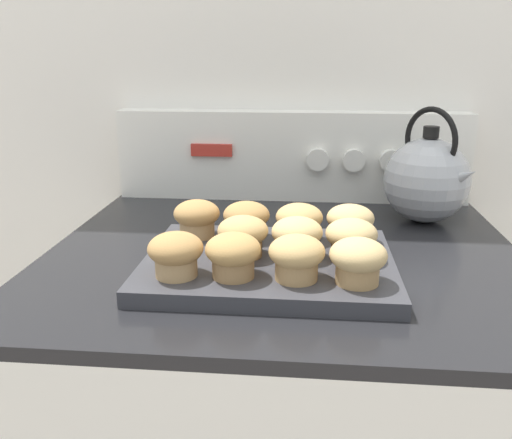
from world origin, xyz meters
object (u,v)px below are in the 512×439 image
object	(u,v)px
muffin_r1_c3	(351,238)
muffin_r2_c2	(299,221)
muffin_r2_c3	(350,222)
muffin_r1_c1	(243,235)
muffin_r2_c0	(197,217)
muffin_r0_c0	(176,253)
muffin_r0_c1	(233,254)
tea_kettle	(427,179)
muffin_r2_c1	(246,219)
muffin_pan	(269,264)
muffin_r0_c2	(297,256)
muffin_r0_c3	(358,260)
muffin_r1_c2	(297,236)

from	to	relation	value
muffin_r1_c3	muffin_r2_c2	size ratio (longest dim) A/B	1.00
muffin_r2_c3	muffin_r1_c1	bearing A→B (deg)	-154.23
muffin_r2_c0	muffin_r2_c3	xyz separation A→B (m)	(0.23, -0.00, 0.00)
muffin_r0_c0	muffin_r1_c3	size ratio (longest dim) A/B	1.00
muffin_r0_c1	tea_kettle	world-z (taller)	tea_kettle
muffin_r1_c1	muffin_r2_c1	world-z (taller)	same
muffin_pan	muffin_r1_c1	world-z (taller)	muffin_r1_c1
muffin_r0_c2	tea_kettle	world-z (taller)	tea_kettle
muffin_r0_c2	muffin_r0_c3	bearing A→B (deg)	-3.47
muffin_r1_c3	muffin_r0_c0	bearing A→B (deg)	-160.70
muffin_r0_c0	muffin_r0_c2	size ratio (longest dim) A/B	1.00
muffin_r2_c0	muffin_r2_c3	distance (m)	0.23
muffin_r0_c1	muffin_r2_c1	distance (m)	0.15
muffin_r1_c1	muffin_r0_c1	bearing A→B (deg)	-92.66
muffin_r2_c3	muffin_r0_c3	bearing A→B (deg)	-90.48
muffin_r0_c0	muffin_r2_c3	distance (m)	0.27
muffin_r1_c3	muffin_r2_c3	xyz separation A→B (m)	(0.00, 0.07, 0.00)
muffin_pan	muffin_r2_c3	xyz separation A→B (m)	(0.12, 0.07, 0.04)
tea_kettle	muffin_r2_c1	bearing A→B (deg)	-148.41
muffin_r0_c2	muffin_r0_c3	size ratio (longest dim) A/B	1.00
muffin_r0_c0	muffin_r2_c2	world-z (taller)	same
muffin_r2_c1	muffin_r1_c2	bearing A→B (deg)	-43.17
muffin_r0_c2	muffin_r2_c1	size ratio (longest dim) A/B	1.00
muffin_r0_c0	muffin_r1_c1	bearing A→B (deg)	45.85
muffin_r1_c1	muffin_r2_c3	size ratio (longest dim) A/B	1.00
muffin_pan	muffin_r1_c2	xyz separation A→B (m)	(0.04, 0.00, 0.04)
muffin_r2_c2	tea_kettle	distance (m)	0.29
muffin_r0_c0	tea_kettle	xyz separation A→B (m)	(0.37, 0.34, 0.03)
muffin_r2_c0	muffin_r1_c3	bearing A→B (deg)	-18.51
muffin_r1_c3	muffin_r2_c0	bearing A→B (deg)	161.49
muffin_r2_c2	tea_kettle	world-z (taller)	tea_kettle
muffin_pan	muffin_r1_c2	world-z (taller)	muffin_r1_c2
muffin_r0_c0	muffin_pan	bearing A→B (deg)	34.39
muffin_r1_c1	muffin_r2_c2	size ratio (longest dim) A/B	1.00
muffin_r2_c0	tea_kettle	size ratio (longest dim) A/B	0.34
muffin_r0_c0	muffin_r0_c3	size ratio (longest dim) A/B	1.00
muffin_pan	muffin_r1_c1	bearing A→B (deg)	177.83
muffin_r2_c0	muffin_r2_c1	world-z (taller)	same
muffin_r0_c3	muffin_r1_c2	world-z (taller)	same
muffin_r2_c0	muffin_r2_c2	world-z (taller)	same
muffin_pan	tea_kettle	xyz separation A→B (m)	(0.26, 0.26, 0.07)
muffin_r0_c0	muffin_r1_c1	world-z (taller)	same
muffin_r2_c3	tea_kettle	size ratio (longest dim) A/B	0.34
muffin_r1_c2	muffin_r2_c3	distance (m)	0.11
muffin_r1_c1	muffin_r1_c3	distance (m)	0.15
tea_kettle	muffin_r2_c3	bearing A→B (deg)	-128.14
muffin_r0_c3	muffin_r2_c0	distance (m)	0.28
muffin_r1_c2	muffin_r1_c3	xyz separation A→B (m)	(0.07, -0.00, 0.00)
muffin_r0_c2	tea_kettle	bearing A→B (deg)	56.37
muffin_r0_c0	muffin_r2_c1	bearing A→B (deg)	64.67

